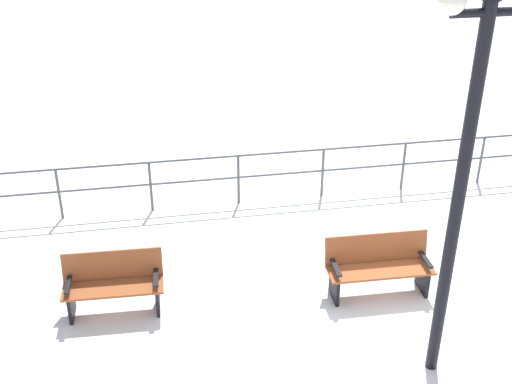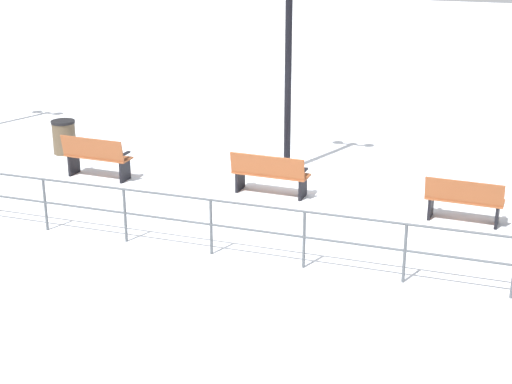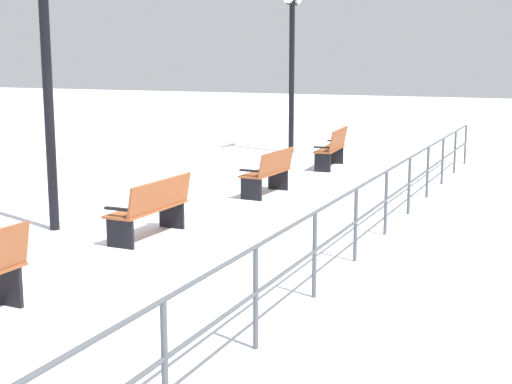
{
  "view_description": "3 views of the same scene",
  "coord_description": "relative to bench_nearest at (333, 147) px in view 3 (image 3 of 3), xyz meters",
  "views": [
    {
      "loc": [
        7.64,
        -3.21,
        5.92
      ],
      "look_at": [
        -2.3,
        -1.41,
        0.59
      ],
      "focal_mm": 45.83,
      "sensor_mm": 36.0,
      "label": 1
    },
    {
      "loc": [
        -14.14,
        -4.69,
        5.4
      ],
      "look_at": [
        -1.56,
        -0.27,
        0.64
      ],
      "focal_mm": 54.68,
      "sensor_mm": 36.0,
      "label": 2
    },
    {
      "loc": [
        -5.65,
        9.1,
        2.66
      ],
      "look_at": [
        -1.95,
        0.73,
        0.97
      ],
      "focal_mm": 51.74,
      "sensor_mm": 36.0,
      "label": 3
    }
  ],
  "objects": [
    {
      "name": "ground_plane",
      "position": [
        0.23,
        7.72,
        -0.5
      ],
      "size": [
        80.0,
        80.0,
        0.0
      ],
      "primitive_type": "plane",
      "color": "white",
      "rests_on": "ground"
    },
    {
      "name": "bench_nearest",
      "position": [
        0.0,
        0.0,
        0.0
      ],
      "size": [
        0.64,
        1.65,
        0.95
      ],
      "rotation": [
        0.0,
        0.0,
        0.09
      ],
      "color": "brown",
      "rests_on": "ground"
    },
    {
      "name": "bench_second",
      "position": [
        0.04,
        3.87,
        -0.05
      ],
      "size": [
        0.58,
        1.43,
        0.88
      ],
      "rotation": [
        0.0,
        0.0,
        -0.04
      ],
      "color": "brown",
      "rests_on": "ground"
    },
    {
      "name": "bench_third",
      "position": [
        0.29,
        7.73,
        -0.04
      ],
      "size": [
        0.58,
        1.58,
        0.89
      ],
      "rotation": [
        0.0,
        0.0,
        -0.03
      ],
      "color": "brown",
      "rests_on": "ground"
    },
    {
      "name": "lamppost_near",
      "position": [
        1.96,
        -2.29,
        2.47
      ],
      "size": [
        0.31,
        0.93,
        4.34
      ],
      "color": "black",
      "rests_on": "ground"
    },
    {
      "name": "lamppost_middle",
      "position": [
        1.96,
        7.88,
        2.59
      ],
      "size": [
        0.27,
        1.07,
        4.77
      ],
      "color": "black",
      "rests_on": "ground"
    },
    {
      "name": "waterfront_railing",
      "position": [
        -2.82,
        7.72,
        0.16
      ],
      "size": [
        0.05,
        19.38,
        0.99
      ],
      "color": "#4C5156",
      "rests_on": "ground"
    }
  ]
}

